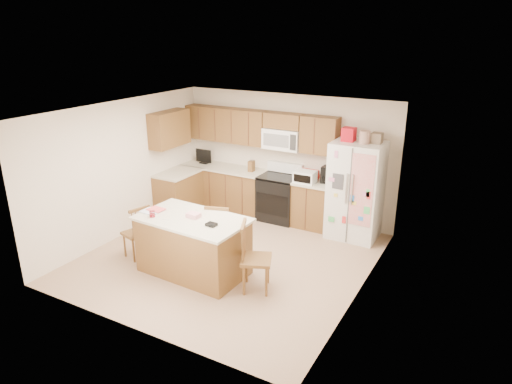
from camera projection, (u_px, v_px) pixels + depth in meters
The scene contains 9 objects.
ground at pixel (229, 258), 7.76m from camera, with size 4.50×4.50×0.00m, color #8D725C.
room_shell at pixel (227, 177), 7.27m from camera, with size 4.60×4.60×2.52m.
cabinetry at pixel (234, 171), 9.38m from camera, with size 3.36×1.56×2.15m.
stove at pixel (279, 197), 9.20m from camera, with size 0.76×0.65×1.13m.
refrigerator at pixel (356, 190), 8.28m from camera, with size 0.90×0.79×2.04m.
island at pixel (193, 245), 7.15m from camera, with size 1.76×1.08×1.03m.
windsor_chair_left at pixel (137, 233), 7.65m from camera, with size 0.48×0.49×0.93m.
windsor_chair_back at pixel (220, 233), 7.60m from camera, with size 0.53×0.52×0.98m.
windsor_chair_right at pixel (254, 259), 6.66m from camera, with size 0.58×0.59×1.06m.
Camera 1 is at (3.75, -5.85, 3.66)m, focal length 32.00 mm.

